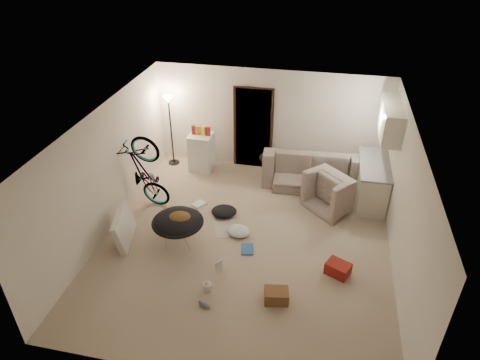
% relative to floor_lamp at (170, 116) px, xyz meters
% --- Properties ---
extents(floor, '(5.50, 6.00, 0.02)m').
position_rel_floor_lamp_xyz_m(floor, '(2.40, -2.65, -1.32)').
color(floor, tan).
rests_on(floor, ground).
extents(ceiling, '(5.50, 6.00, 0.02)m').
position_rel_floor_lamp_xyz_m(ceiling, '(2.40, -2.65, 1.20)').
color(ceiling, white).
rests_on(ceiling, wall_back).
extents(wall_back, '(5.50, 0.02, 2.50)m').
position_rel_floor_lamp_xyz_m(wall_back, '(2.40, 0.36, -0.06)').
color(wall_back, white).
rests_on(wall_back, floor).
extents(wall_front, '(5.50, 0.02, 2.50)m').
position_rel_floor_lamp_xyz_m(wall_front, '(2.40, -5.66, -0.06)').
color(wall_front, white).
rests_on(wall_front, floor).
extents(wall_left, '(0.02, 6.00, 2.50)m').
position_rel_floor_lamp_xyz_m(wall_left, '(-0.36, -2.65, -0.06)').
color(wall_left, white).
rests_on(wall_left, floor).
extents(wall_right, '(0.02, 6.00, 2.50)m').
position_rel_floor_lamp_xyz_m(wall_right, '(5.16, -2.65, -0.06)').
color(wall_right, white).
rests_on(wall_right, floor).
extents(doorway, '(0.85, 0.10, 2.04)m').
position_rel_floor_lamp_xyz_m(doorway, '(2.00, 0.32, -0.29)').
color(doorway, black).
rests_on(doorway, floor).
extents(door_trim, '(0.97, 0.04, 2.10)m').
position_rel_floor_lamp_xyz_m(door_trim, '(2.00, 0.29, -0.29)').
color(door_trim, black).
rests_on(door_trim, floor).
extents(floor_lamp, '(0.28, 0.28, 1.81)m').
position_rel_floor_lamp_xyz_m(floor_lamp, '(0.00, 0.00, 0.00)').
color(floor_lamp, black).
rests_on(floor_lamp, floor).
extents(kitchen_counter, '(0.60, 1.50, 0.88)m').
position_rel_floor_lamp_xyz_m(kitchen_counter, '(4.83, -0.65, -0.87)').
color(kitchen_counter, beige).
rests_on(kitchen_counter, floor).
extents(counter_top, '(0.64, 1.54, 0.04)m').
position_rel_floor_lamp_xyz_m(counter_top, '(4.83, -0.65, -0.41)').
color(counter_top, gray).
rests_on(counter_top, kitchen_counter).
extents(kitchen_uppers, '(0.38, 1.40, 0.65)m').
position_rel_floor_lamp_xyz_m(kitchen_uppers, '(4.96, -0.65, 0.64)').
color(kitchen_uppers, beige).
rests_on(kitchen_uppers, wall_right).
extents(sofa, '(2.27, 1.00, 0.65)m').
position_rel_floor_lamp_xyz_m(sofa, '(3.48, -0.20, -0.98)').
color(sofa, '#3E463E').
rests_on(sofa, floor).
extents(armchair, '(1.31, 1.30, 0.64)m').
position_rel_floor_lamp_xyz_m(armchair, '(4.12, -1.05, -0.99)').
color(armchair, '#3E463E').
rests_on(armchair, floor).
extents(bicycle, '(1.91, 0.99, 1.06)m').
position_rel_floor_lamp_xyz_m(bicycle, '(0.10, -1.94, -0.83)').
color(bicycle, black).
rests_on(bicycle, floor).
extents(book_asset, '(0.29, 0.27, 0.02)m').
position_rel_floor_lamp_xyz_m(book_asset, '(2.06, -3.63, -1.30)').
color(book_asset, maroon).
rests_on(book_asset, floor).
extents(mini_fridge, '(0.56, 0.56, 0.93)m').
position_rel_floor_lamp_xyz_m(mini_fridge, '(0.79, -0.10, -0.84)').
color(mini_fridge, white).
rests_on(mini_fridge, floor).
extents(snack_box_0, '(0.12, 0.10, 0.30)m').
position_rel_floor_lamp_xyz_m(snack_box_0, '(0.62, -0.10, -0.31)').
color(snack_box_0, maroon).
rests_on(snack_box_0, mini_fridge).
extents(snack_box_1, '(0.10, 0.08, 0.30)m').
position_rel_floor_lamp_xyz_m(snack_box_1, '(0.74, -0.10, -0.31)').
color(snack_box_1, orange).
rests_on(snack_box_1, mini_fridge).
extents(snack_box_2, '(0.11, 0.08, 0.30)m').
position_rel_floor_lamp_xyz_m(snack_box_2, '(0.86, -0.10, -0.31)').
color(snack_box_2, yellow).
rests_on(snack_box_2, mini_fridge).
extents(snack_box_3, '(0.11, 0.08, 0.30)m').
position_rel_floor_lamp_xyz_m(snack_box_3, '(0.98, -0.10, -0.31)').
color(snack_box_3, maroon).
rests_on(snack_box_3, mini_fridge).
extents(saucer_chair, '(0.98, 0.98, 0.70)m').
position_rel_floor_lamp_xyz_m(saucer_chair, '(1.16, -2.97, -0.89)').
color(saucer_chair, silver).
rests_on(saucer_chair, floor).
extents(hoodie, '(0.57, 0.51, 0.22)m').
position_rel_floor_lamp_xyz_m(hoodie, '(1.21, -3.00, -0.69)').
color(hoodie, brown).
rests_on(hoodie, saucer_chair).
extents(sofa_drape, '(0.58, 0.48, 0.28)m').
position_rel_floor_lamp_xyz_m(sofa_drape, '(2.53, -0.20, -0.77)').
color(sofa_drape, black).
rests_on(sofa_drape, sofa).
extents(tv_box, '(0.44, 0.98, 0.63)m').
position_rel_floor_lamp_xyz_m(tv_box, '(0.10, -3.11, -0.99)').
color(tv_box, silver).
rests_on(tv_box, floor).
extents(drink_case_a, '(0.44, 0.34, 0.23)m').
position_rel_floor_lamp_xyz_m(drink_case_a, '(3.20, -4.04, -1.19)').
color(drink_case_a, brown).
rests_on(drink_case_a, floor).
extents(drink_case_b, '(0.50, 0.45, 0.24)m').
position_rel_floor_lamp_xyz_m(drink_case_b, '(4.18, -3.19, -1.19)').
color(drink_case_b, maroon).
rests_on(drink_case_b, floor).
extents(juicer, '(0.15, 0.15, 0.22)m').
position_rel_floor_lamp_xyz_m(juicer, '(2.02, -4.05, -1.22)').
color(juicer, beige).
rests_on(juicer, floor).
extents(newspaper, '(0.62, 0.70, 0.01)m').
position_rel_floor_lamp_xyz_m(newspaper, '(1.94, -2.36, -1.30)').
color(newspaper, '#B4B0A6').
rests_on(newspaper, floor).
extents(book_blue, '(0.28, 0.35, 0.03)m').
position_rel_floor_lamp_xyz_m(book_blue, '(2.49, -2.90, -1.29)').
color(book_blue, '#2B5A9C').
rests_on(book_blue, floor).
extents(book_white, '(0.33, 0.35, 0.03)m').
position_rel_floor_lamp_xyz_m(book_white, '(1.16, -1.65, -1.29)').
color(book_white, silver).
rests_on(book_white, floor).
extents(shoe_0, '(0.32, 0.23, 0.11)m').
position_rel_floor_lamp_xyz_m(shoe_0, '(3.06, -0.26, -1.25)').
color(shoe_0, '#2B5A9C').
rests_on(shoe_0, floor).
extents(shoe_1, '(0.23, 0.25, 0.09)m').
position_rel_floor_lamp_xyz_m(shoe_1, '(2.58, -0.42, -1.26)').
color(shoe_1, slate).
rests_on(shoe_1, floor).
extents(shoe_3, '(0.26, 0.19, 0.09)m').
position_rel_floor_lamp_xyz_m(shoe_3, '(2.07, -4.40, -1.26)').
color(shoe_3, slate).
rests_on(shoe_3, floor).
extents(clothes_lump_a, '(0.59, 0.53, 0.17)m').
position_rel_floor_lamp_xyz_m(clothes_lump_a, '(1.79, -1.90, -1.22)').
color(clothes_lump_a, black).
rests_on(clothes_lump_a, floor).
extents(clothes_lump_b, '(0.66, 0.64, 0.15)m').
position_rel_floor_lamp_xyz_m(clothes_lump_b, '(3.39, -0.43, -1.23)').
color(clothes_lump_b, black).
rests_on(clothes_lump_b, floor).
extents(clothes_lump_c, '(0.58, 0.54, 0.14)m').
position_rel_floor_lamp_xyz_m(clothes_lump_c, '(2.23, -2.46, -1.24)').
color(clothes_lump_c, silver).
rests_on(clothes_lump_c, floor).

